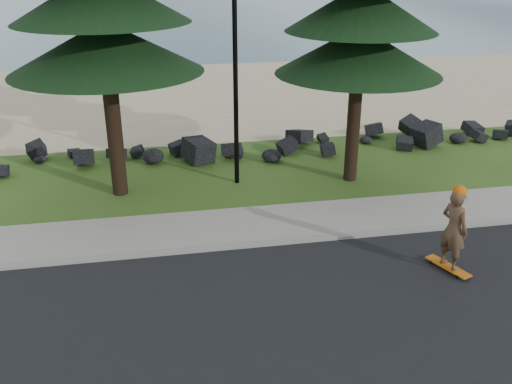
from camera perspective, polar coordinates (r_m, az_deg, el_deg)
The scene contains 9 objects.
ground at distance 14.71m, azimuth 0.00°, elevation -3.71°, with size 160.00×160.00×0.00m, color #36561A.
road at distance 11.00m, azimuth 4.45°, elevation -14.28°, with size 160.00×7.00×0.02m, color black.
kerb at distance 13.91m, azimuth 0.69°, elevation -5.20°, with size 160.00×0.20×0.10m, color gray.
sidewalk at distance 14.87m, azimuth -0.14°, elevation -3.23°, with size 160.00×2.00×0.08m, color gray.
beach_sand at distance 28.27m, azimuth -5.48°, elevation 9.67°, with size 160.00×15.00×0.01m, color tan.
ocean at distance 64.25m, azimuth -8.78°, elevation 17.29°, with size 160.00×58.00×0.01m, color #385F6B.
seawall_boulders at distance 19.79m, azimuth -2.98°, elevation 3.62°, with size 60.00×2.40×1.10m, color black, non-canonical shape.
lamp_post at distance 16.44m, azimuth -2.11°, elevation 14.42°, with size 0.25×0.14×8.14m.
skateboarder at distance 13.15m, azimuth 19.17°, elevation -3.56°, with size 0.66×1.13×2.07m.
Camera 1 is at (-2.40, -12.85, 6.74)m, focal length 40.00 mm.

